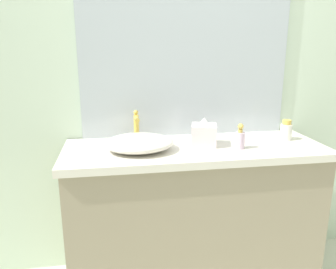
# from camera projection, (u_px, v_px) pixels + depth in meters

# --- Properties ---
(bathroom_wall_rear) EXTENTS (6.00, 0.06, 2.60)m
(bathroom_wall_rear) POSITION_uv_depth(u_px,v_px,m) (202.00, 66.00, 2.07)
(bathroom_wall_rear) COLOR silver
(bathroom_wall_rear) RESTS_ON ground
(vanity_counter) EXTENTS (1.46, 0.53, 0.88)m
(vanity_counter) POSITION_uv_depth(u_px,v_px,m) (194.00, 216.00, 1.98)
(vanity_counter) COLOR gray
(vanity_counter) RESTS_ON ground
(wall_mirror_panel) EXTENTS (1.27, 0.01, 1.12)m
(wall_mirror_panel) POSITION_uv_depth(u_px,v_px,m) (187.00, 43.00, 1.98)
(wall_mirror_panel) COLOR #B2BCC6
(wall_mirror_panel) RESTS_ON vanity_counter
(sink_basin) EXTENTS (0.37, 0.32, 0.08)m
(sink_basin) POSITION_uv_depth(u_px,v_px,m) (139.00, 143.00, 1.78)
(sink_basin) COLOR silver
(sink_basin) RESTS_ON vanity_counter
(faucet) EXTENTS (0.03, 0.12, 0.18)m
(faucet) POSITION_uv_depth(u_px,v_px,m) (136.00, 124.00, 1.94)
(faucet) COLOR gold
(faucet) RESTS_ON vanity_counter
(soap_dispenser) EXTENTS (0.05, 0.05, 0.14)m
(soap_dispenser) POSITION_uv_depth(u_px,v_px,m) (240.00, 139.00, 1.81)
(soap_dispenser) COLOR silver
(soap_dispenser) RESTS_ON vanity_counter
(lotion_bottle) EXTENTS (0.07, 0.07, 0.12)m
(lotion_bottle) POSITION_uv_depth(u_px,v_px,m) (286.00, 131.00, 1.98)
(lotion_bottle) COLOR white
(lotion_bottle) RESTS_ON vanity_counter
(tissue_box) EXTENTS (0.17, 0.17, 0.16)m
(tissue_box) POSITION_uv_depth(u_px,v_px,m) (204.00, 134.00, 1.87)
(tissue_box) COLOR silver
(tissue_box) RESTS_ON vanity_counter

